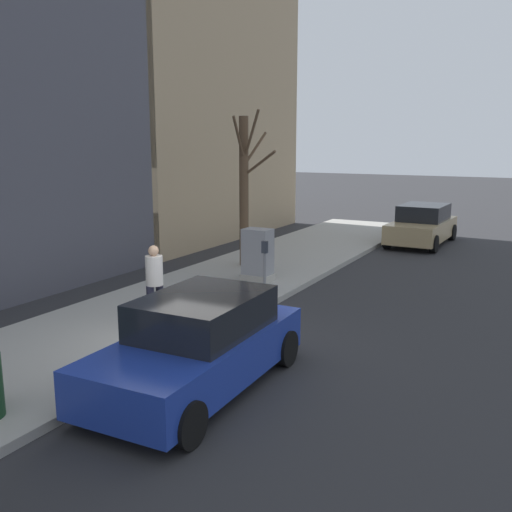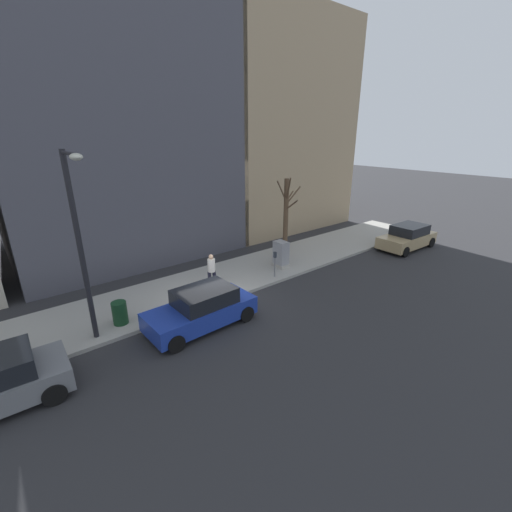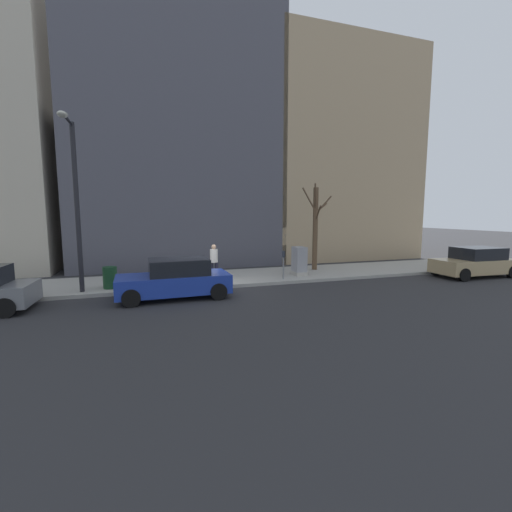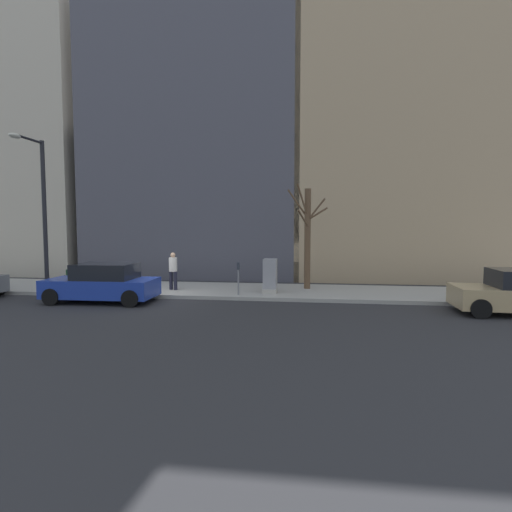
# 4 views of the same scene
# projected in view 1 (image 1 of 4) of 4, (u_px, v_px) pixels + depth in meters

# --- Properties ---
(ground_plane) EXTENTS (120.00, 120.00, 0.00)m
(ground_plane) POSITION_uv_depth(u_px,v_px,m) (193.00, 351.00, 10.80)
(ground_plane) COLOR #2B2B2D
(sidewalk) EXTENTS (4.00, 36.00, 0.15)m
(sidewalk) POSITION_uv_depth(u_px,v_px,m) (113.00, 331.00, 11.72)
(sidewalk) COLOR #9E9B93
(sidewalk) RESTS_ON ground
(parked_car_tan) EXTENTS (2.04, 4.26, 1.52)m
(parked_car_tan) POSITION_uv_depth(u_px,v_px,m) (422.00, 225.00, 21.98)
(parked_car_tan) COLOR tan
(parked_car_tan) RESTS_ON ground
(parked_car_blue) EXTENTS (2.01, 4.24, 1.52)m
(parked_car_blue) POSITION_uv_depth(u_px,v_px,m) (199.00, 345.00, 9.05)
(parked_car_blue) COLOR #1E389E
(parked_car_blue) RESTS_ON ground
(parking_meter) EXTENTS (0.14, 0.10, 1.35)m
(parking_meter) POSITION_uv_depth(u_px,v_px,m) (265.00, 262.00, 14.10)
(parking_meter) COLOR slate
(parking_meter) RESTS_ON sidewalk
(utility_box) EXTENTS (0.83, 0.61, 1.43)m
(utility_box) POSITION_uv_depth(u_px,v_px,m) (258.00, 255.00, 15.58)
(utility_box) COLOR #A8A399
(utility_box) RESTS_ON sidewalk
(bare_tree) EXTENTS (1.66, 1.81, 4.66)m
(bare_tree) POSITION_uv_depth(u_px,v_px,m) (245.00, 187.00, 17.17)
(bare_tree) COLOR brown
(bare_tree) RESTS_ON sidewalk
(pedestrian_near_meter) EXTENTS (0.36, 0.39, 1.66)m
(pedestrian_near_meter) POSITION_uv_depth(u_px,v_px,m) (155.00, 280.00, 11.84)
(pedestrian_near_meter) COLOR #1E1E2D
(pedestrian_near_meter) RESTS_ON sidewalk
(office_tower_left) EXTENTS (10.94, 10.94, 14.83)m
(office_tower_left) POSITION_uv_depth(u_px,v_px,m) (127.00, 57.00, 24.21)
(office_tower_left) COLOR tan
(office_tower_left) RESTS_ON ground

